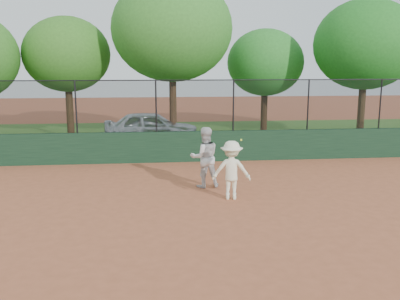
{
  "coord_description": "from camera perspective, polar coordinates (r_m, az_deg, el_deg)",
  "views": [
    {
      "loc": [
        -0.57,
        -11.11,
        3.82
      ],
      "look_at": [
        0.8,
        2.2,
        1.2
      ],
      "focal_mm": 40.0,
      "sensor_mm": 36.0,
      "label": 1
    }
  ],
  "objects": [
    {
      "name": "tree_4",
      "position": [
        23.96,
        20.45,
        12.52
      ],
      "size": [
        5.14,
        4.67,
        6.94
      ],
      "color": "#452F18",
      "rests_on": "ground"
    },
    {
      "name": "tree_1",
      "position": [
        23.48,
        -16.69,
        11.62
      ],
      "size": [
        4.29,
        3.9,
        6.09
      ],
      "color": "#472F18",
      "rests_on": "ground"
    },
    {
      "name": "back_wall",
      "position": [
        17.42,
        -3.9,
        0.4
      ],
      "size": [
        26.0,
        0.2,
        1.2
      ],
      "primitive_type": "cube",
      "color": "#1A3B23",
      "rests_on": "ground"
    },
    {
      "name": "tree_2",
      "position": [
        21.98,
        -3.59,
        15.19
      ],
      "size": [
        5.79,
        5.27,
        7.91
      ],
      "color": "#4B301A",
      "rests_on": "ground"
    },
    {
      "name": "player_main",
      "position": [
        12.64,
        4.05,
        -2.58
      ],
      "size": [
        1.18,
        0.82,
        1.77
      ],
      "color": "white",
      "rests_on": "ground"
    },
    {
      "name": "tree_3",
      "position": [
        24.94,
        8.36,
        10.99
      ],
      "size": [
        4.19,
        3.81,
        5.65
      ],
      "color": "#3E2614",
      "rests_on": "ground"
    },
    {
      "name": "fence_assembly",
      "position": [
        17.19,
        -4.07,
        5.76
      ],
      "size": [
        26.0,
        0.06,
        2.0
      ],
      "color": "black",
      "rests_on": "back_wall"
    },
    {
      "name": "parked_car",
      "position": [
        21.63,
        -6.24,
        2.91
      ],
      "size": [
        4.54,
        1.86,
        1.54
      ],
      "primitive_type": "imported",
      "rotation": [
        0.0,
        0.0,
        1.56
      ],
      "color": "silver",
      "rests_on": "ground"
    },
    {
      "name": "player_second",
      "position": [
        13.82,
        0.6,
        -0.94
      ],
      "size": [
        1.01,
        0.84,
        1.89
      ],
      "primitive_type": "imported",
      "rotation": [
        0.0,
        0.0,
        3.29
      ],
      "color": "silver",
      "rests_on": "ground"
    },
    {
      "name": "ground",
      "position": [
        11.76,
        -2.81,
        -7.89
      ],
      "size": [
        80.0,
        80.0,
        0.0
      ],
      "primitive_type": "plane",
      "color": "#B05B39",
      "rests_on": "ground"
    },
    {
      "name": "grass_strip",
      "position": [
        23.43,
        -4.41,
        1.67
      ],
      "size": [
        36.0,
        12.0,
        0.01
      ],
      "primitive_type": "cube",
      "color": "#2D591C",
      "rests_on": "ground"
    }
  ]
}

